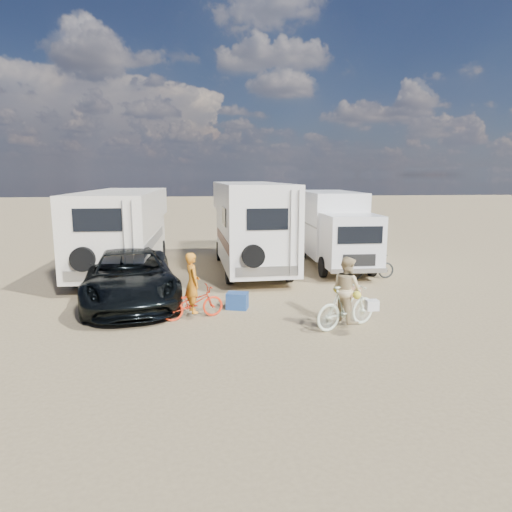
{
  "coord_description": "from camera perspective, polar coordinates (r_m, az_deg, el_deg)",
  "views": [
    {
      "loc": [
        -1.72,
        -10.83,
        3.74
      ],
      "look_at": [
        -0.19,
        2.66,
        1.3
      ],
      "focal_mm": 31.71,
      "sensor_mm": 36.0,
      "label": 1
    }
  ],
  "objects": [
    {
      "name": "box_truck",
      "position": [
        18.84,
        9.88,
        3.28
      ],
      "size": [
        2.2,
        6.55,
        3.05
      ],
      "primitive_type": null,
      "rotation": [
        0.0,
        0.0,
        -0.02
      ],
      "color": "silver",
      "rests_on": "ground"
    },
    {
      "name": "rider_man",
      "position": [
        11.95,
        -8.01,
        -4.18
      ],
      "size": [
        0.54,
        0.67,
        1.59
      ],
      "primitive_type": "imported",
      "rotation": [
        0.0,
        0.0,
        1.89
      ],
      "color": "orange",
      "rests_on": "ground"
    },
    {
      "name": "dark_suv",
      "position": [
        13.88,
        -15.66,
        -2.5
      ],
      "size": [
        3.56,
        5.99,
        1.56
      ],
      "primitive_type": "imported",
      "rotation": [
        0.0,
        0.0,
        0.18
      ],
      "color": "black",
      "rests_on": "ground"
    },
    {
      "name": "cooler",
      "position": [
        12.85,
        -2.37,
        -5.66
      ],
      "size": [
        0.68,
        0.57,
        0.47
      ],
      "primitive_type": "cube",
      "rotation": [
        0.0,
        0.0,
        -0.28
      ],
      "color": "navy",
      "rests_on": "ground"
    },
    {
      "name": "bike_woman",
      "position": [
        11.4,
        11.32,
        -6.27
      ],
      "size": [
        1.87,
        1.22,
        1.1
      ],
      "primitive_type": "imported",
      "rotation": [
        0.0,
        0.0,
        2.0
      ],
      "color": "silver",
      "rests_on": "ground"
    },
    {
      "name": "rv_main",
      "position": [
        17.8,
        -0.69,
        3.66
      ],
      "size": [
        2.71,
        7.44,
        3.43
      ],
      "primitive_type": null,
      "rotation": [
        0.0,
        0.0,
        0.04
      ],
      "color": "white",
      "rests_on": "ground"
    },
    {
      "name": "crate",
      "position": [
        14.4,
        12.03,
        -4.41
      ],
      "size": [
        0.51,
        0.51,
        0.33
      ],
      "primitive_type": "cube",
      "rotation": [
        0.0,
        0.0,
        0.29
      ],
      "color": "#966C4C",
      "rests_on": "ground"
    },
    {
      "name": "ground",
      "position": [
        11.59,
        2.45,
        -8.65
      ],
      "size": [
        140.0,
        140.0,
        0.0
      ],
      "primitive_type": "plane",
      "color": "#9E865E",
      "rests_on": "ground"
    },
    {
      "name": "bike_parked",
      "position": [
        16.97,
        14.29,
        -1.28
      ],
      "size": [
        1.77,
        0.68,
        0.92
      ],
      "primitive_type": "imported",
      "rotation": [
        0.0,
        0.0,
        1.61
      ],
      "color": "#232523",
      "rests_on": "ground"
    },
    {
      "name": "rider_woman",
      "position": [
        11.33,
        11.36,
        -5.01
      ],
      "size": [
        0.88,
        0.97,
        1.62
      ],
      "primitive_type": "imported",
      "rotation": [
        0.0,
        0.0,
        2.0
      ],
      "color": "#CDB481",
      "rests_on": "ground"
    },
    {
      "name": "rv_left",
      "position": [
        18.33,
        -16.32,
        2.97
      ],
      "size": [
        2.66,
        8.23,
        3.13
      ],
      "primitive_type": null,
      "rotation": [
        0.0,
        0.0,
        -0.01
      ],
      "color": "white",
      "rests_on": "ground"
    },
    {
      "name": "bike_man",
      "position": [
        12.05,
        -7.96,
        -5.85
      ],
      "size": [
        1.74,
        1.06,
        0.86
      ],
      "primitive_type": "imported",
      "rotation": [
        0.0,
        0.0,
        1.89
      ],
      "color": "red",
      "rests_on": "ground"
    }
  ]
}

